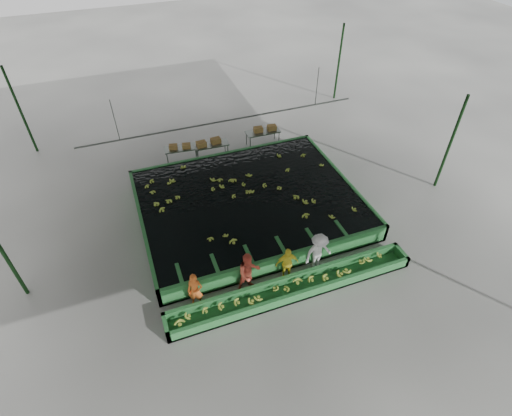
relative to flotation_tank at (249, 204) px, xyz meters
name	(u,v)px	position (x,y,z in m)	size (l,w,h in m)	color
ground	(260,231)	(0.00, -1.50, -0.45)	(80.00, 80.00, 0.00)	gray
shed_roof	(261,135)	(0.00, -1.50, 4.55)	(20.00, 22.00, 0.04)	gray
shed_posts	(260,188)	(0.00, -1.50, 2.05)	(20.00, 22.00, 5.00)	black
flotation_tank	(249,204)	(0.00, 0.00, 0.00)	(10.00, 8.00, 0.90)	#286E33
tank_water	(248,197)	(0.00, 0.00, 0.40)	(9.70, 7.70, 0.00)	black
sorting_trough	(293,288)	(0.00, -5.10, -0.20)	(10.00, 1.00, 0.50)	#286E33
cableway_rail	(224,121)	(0.00, 3.50, 2.55)	(0.08, 0.08, 14.00)	#59605B
rail_hanger_left	(115,121)	(-5.00, 3.50, 3.55)	(0.04, 0.04, 2.00)	#59605B
rail_hanger_right	(317,86)	(5.00, 3.50, 3.55)	(0.04, 0.04, 2.00)	#59605B
worker_a	(195,290)	(-3.62, -4.30, 0.34)	(0.58, 0.38, 1.58)	orange
worker_b	(249,272)	(-1.52, -4.30, 0.48)	(0.91, 0.71, 1.87)	#CC4B37
worker_c	(287,264)	(0.06, -4.30, 0.34)	(0.93, 0.39, 1.59)	yellow
worker_d	(318,252)	(1.42, -4.30, 0.47)	(1.19, 0.69, 1.85)	silver
packing_table_left	(182,154)	(-2.01, 5.29, -0.03)	(1.85, 0.74, 0.84)	#59605B
packing_table_mid	(212,151)	(-0.38, 5.04, -0.02)	(1.89, 0.76, 0.86)	#59605B
packing_table_right	(263,138)	(2.76, 5.26, 0.00)	(1.97, 0.79, 0.90)	#59605B
box_stack_left	(180,148)	(-2.09, 5.24, 0.39)	(1.16, 0.32, 0.25)	brown
box_stack_mid	(209,145)	(-0.53, 5.02, 0.41)	(1.37, 0.38, 0.29)	brown
box_stack_right	(265,131)	(2.90, 5.28, 0.45)	(1.32, 0.37, 0.28)	brown
floating_bananas	(243,187)	(0.00, 0.80, 0.40)	(9.21, 6.28, 0.13)	#94AE37
trough_bananas	(293,286)	(0.00, -5.10, -0.05)	(8.90, 0.59, 0.12)	#94AE37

